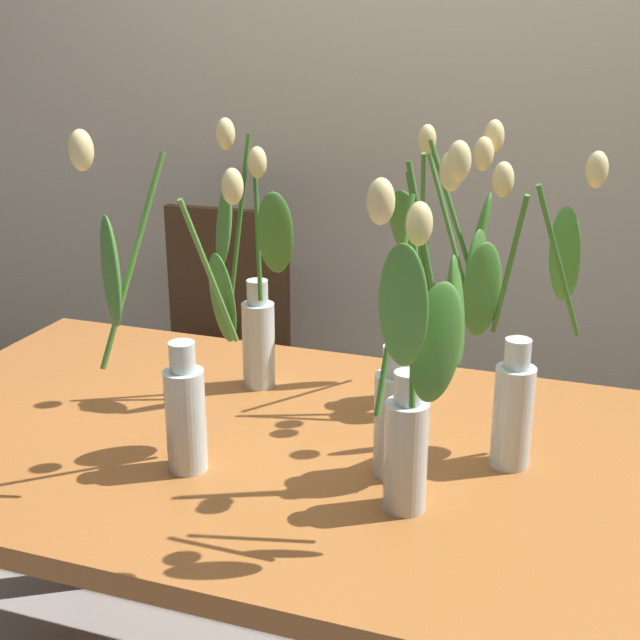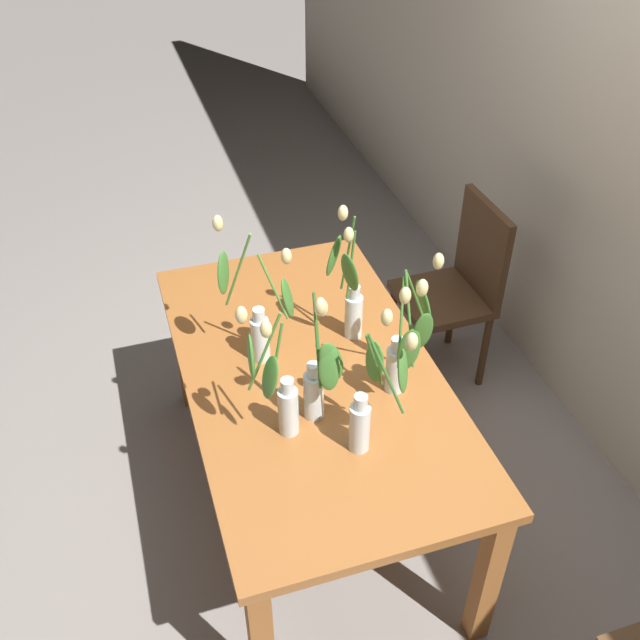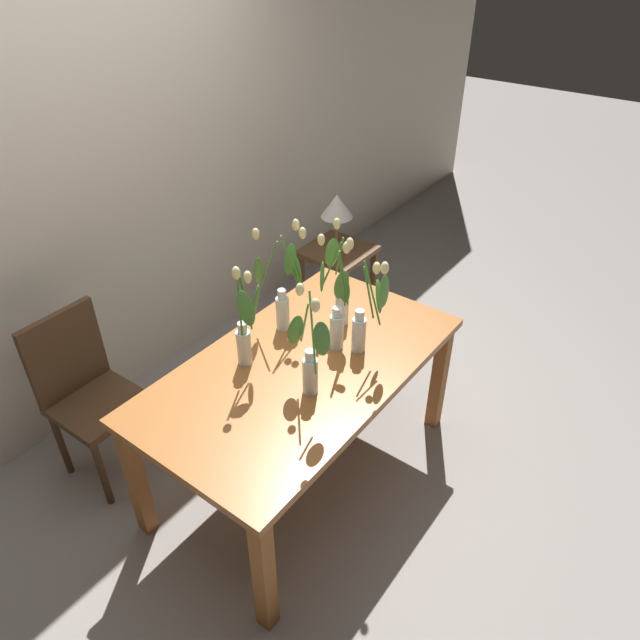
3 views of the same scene
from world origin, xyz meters
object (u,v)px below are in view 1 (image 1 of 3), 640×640
at_px(tulip_vase_3, 432,300).
at_px(tulip_vase_1, 255,302).
at_px(dining_chair, 217,345).
at_px(tulip_vase_4, 518,361).
at_px(tulip_vase_5, 408,408).
at_px(dining_table, 289,484).
at_px(tulip_vase_2, 180,368).
at_px(tulip_vase_0, 413,376).

bearing_deg(tulip_vase_3, tulip_vase_1, -168.62).
distance_m(tulip_vase_1, dining_chair, 0.94).
relative_size(tulip_vase_4, tulip_vase_5, 0.98).
relative_size(dining_table, tulip_vase_2, 2.77).
height_order(tulip_vase_1, tulip_vase_2, tulip_vase_2).
height_order(tulip_vase_0, dining_chair, tulip_vase_0).
xyz_separation_m(tulip_vase_3, dining_chair, (-0.80, 0.64, -0.42)).
bearing_deg(tulip_vase_3, tulip_vase_4, -46.04).
distance_m(tulip_vase_3, tulip_vase_5, 0.46).
bearing_deg(tulip_vase_4, dining_table, -169.45).
height_order(tulip_vase_3, tulip_vase_4, tulip_vase_3).
relative_size(tulip_vase_2, tulip_vase_4, 1.10).
distance_m(tulip_vase_3, dining_chair, 1.11).
distance_m(tulip_vase_1, tulip_vase_5, 0.56).
relative_size(tulip_vase_1, tulip_vase_4, 1.05).
distance_m(dining_table, tulip_vase_2, 0.34).
bearing_deg(dining_chair, tulip_vase_3, -39.01).
xyz_separation_m(tulip_vase_1, tulip_vase_3, (0.35, 0.07, 0.02)).
distance_m(tulip_vase_0, tulip_vase_5, 0.14).
bearing_deg(dining_chair, tulip_vase_0, -49.10).
xyz_separation_m(tulip_vase_0, dining_chair, (-0.83, 0.96, -0.39)).
relative_size(tulip_vase_3, dining_chair, 0.60).
bearing_deg(tulip_vase_4, tulip_vase_5, -116.85).
xyz_separation_m(tulip_vase_0, tulip_vase_1, (-0.38, 0.25, 0.01)).
bearing_deg(tulip_vase_3, tulip_vase_2, -127.99).
height_order(tulip_vase_2, tulip_vase_5, tulip_vase_2).
xyz_separation_m(tulip_vase_1, tulip_vase_2, (0.02, -0.35, -0.00)).
height_order(dining_table, tulip_vase_1, tulip_vase_1).
xyz_separation_m(tulip_vase_2, tulip_vase_5, (0.39, -0.03, 0.00)).
bearing_deg(tulip_vase_1, dining_chair, 122.09).
distance_m(dining_table, tulip_vase_0, 0.36).
bearing_deg(tulip_vase_2, tulip_vase_5, -4.39).
bearing_deg(tulip_vase_3, dining_chair, 140.99).
height_order(tulip_vase_0, tulip_vase_3, same).
bearing_deg(tulip_vase_0, tulip_vase_2, -163.88).
bearing_deg(tulip_vase_4, tulip_vase_0, -142.28).
height_order(dining_table, tulip_vase_2, tulip_vase_2).
xyz_separation_m(dining_table, tulip_vase_5, (0.26, -0.18, 0.28)).
bearing_deg(dining_table, tulip_vase_1, 126.31).
distance_m(dining_table, tulip_vase_5, 0.42).
xyz_separation_m(tulip_vase_1, tulip_vase_4, (0.54, -0.13, -0.01)).
bearing_deg(dining_table, tulip_vase_2, -130.44).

